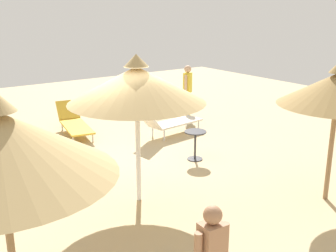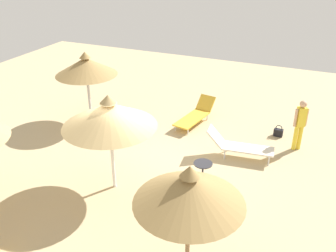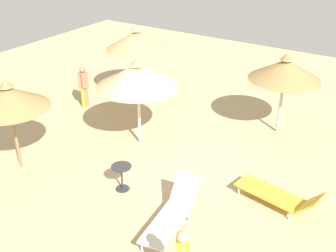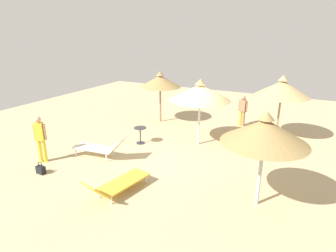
# 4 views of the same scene
# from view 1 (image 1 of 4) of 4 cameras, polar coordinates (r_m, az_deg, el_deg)

# --- Properties ---
(ground) EXTENTS (24.00, 24.00, 0.10)m
(ground) POSITION_cam_1_polar(r_m,az_deg,el_deg) (8.66, -5.31, -7.93)
(ground) COLOR tan
(parasol_umbrella_center) EXTENTS (2.42, 2.42, 2.71)m
(parasol_umbrella_center) POSITION_cam_1_polar(r_m,az_deg,el_deg) (7.18, -4.34, 5.72)
(parasol_umbrella_center) COLOR white
(parasol_umbrella_center) RESTS_ON ground
(lounge_chair_far_left) EXTENTS (2.11, 0.82, 0.89)m
(lounge_chair_far_left) POSITION_cam_1_polar(r_m,az_deg,el_deg) (11.38, 0.02, 0.58)
(lounge_chair_far_left) COLOR silver
(lounge_chair_far_left) RESTS_ON ground
(lounge_chair_near_right) EXTENTS (0.99, 2.18, 0.76)m
(lounge_chair_near_right) POSITION_cam_1_polar(r_m,az_deg,el_deg) (11.96, -12.83, 0.52)
(lounge_chair_near_right) COLOR gold
(lounge_chair_near_right) RESTS_ON ground
(person_standing_back) EXTENTS (0.39, 0.33, 1.70)m
(person_standing_back) POSITION_cam_1_polar(r_m,az_deg,el_deg) (13.16, 2.71, 5.20)
(person_standing_back) COLOR yellow
(person_standing_back) RESTS_ON ground
(handbag) EXTENTS (0.31, 0.18, 0.42)m
(handbag) POSITION_cam_1_polar(r_m,az_deg,el_deg) (13.49, -1.29, 1.90)
(handbag) COLOR black
(handbag) RESTS_ON ground
(side_table_round) EXTENTS (0.51, 0.51, 0.69)m
(side_table_round) POSITION_cam_1_polar(r_m,az_deg,el_deg) (9.65, 3.78, -2.01)
(side_table_round) COLOR #2D2D33
(side_table_round) RESTS_ON ground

